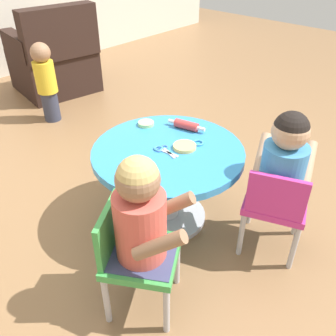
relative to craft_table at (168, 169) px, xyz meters
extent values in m
plane|color=olive|center=(0.00, 0.00, -0.35)|extent=(10.00, 10.00, 0.00)
cylinder|color=silver|center=(0.00, 0.00, -0.33)|extent=(0.44, 0.44, 0.03)
cylinder|color=silver|center=(0.00, 0.00, -0.13)|extent=(0.12, 0.12, 0.44)
cylinder|color=#338CD1|center=(0.00, 0.00, 0.11)|extent=(0.81, 0.81, 0.04)
cylinder|color=#B7B7BC|center=(-0.54, -0.48, -0.21)|extent=(0.03, 0.03, 0.28)
cylinder|color=#B7B7BC|center=(-0.32, -0.35, -0.21)|extent=(0.03, 0.03, 0.28)
cylinder|color=#B7B7BC|center=(-0.68, -0.26, -0.21)|extent=(0.03, 0.03, 0.28)
cylinder|color=#B7B7BC|center=(-0.45, -0.13, -0.21)|extent=(0.03, 0.03, 0.28)
cube|color=green|center=(-0.50, -0.31, -0.05)|extent=(0.41, 0.41, 0.04)
cube|color=green|center=(-0.57, -0.19, 0.08)|extent=(0.24, 0.16, 0.22)
cube|color=#3F4772|center=(-0.50, -0.31, -0.05)|extent=(0.37, 0.37, 0.04)
cylinder|color=#D8594C|center=(-0.50, -0.31, 0.12)|extent=(0.21, 0.21, 0.30)
sphere|color=#997051|center=(-0.50, -0.31, 0.35)|extent=(0.17, 0.17, 0.17)
sphere|color=tan|center=(-0.50, -0.31, 0.36)|extent=(0.16, 0.16, 0.16)
cylinder|color=#997051|center=(-0.54, -0.45, 0.15)|extent=(0.16, 0.21, 0.17)
cylinder|color=#997051|center=(-0.35, -0.33, 0.15)|extent=(0.16, 0.21, 0.17)
cylinder|color=#B7B7BC|center=(0.38, -0.62, -0.21)|extent=(0.03, 0.03, 0.28)
cylinder|color=#B7B7BC|center=(0.29, -0.37, -0.21)|extent=(0.03, 0.03, 0.28)
cylinder|color=#B7B7BC|center=(0.14, -0.71, -0.21)|extent=(0.03, 0.03, 0.28)
cylinder|color=#B7B7BC|center=(0.04, -0.47, -0.21)|extent=(0.03, 0.03, 0.28)
cube|color=#CC338C|center=(0.21, -0.54, -0.05)|extent=(0.39, 0.39, 0.04)
cube|color=#CC338C|center=(0.09, -0.59, 0.08)|extent=(0.12, 0.26, 0.22)
cube|color=#3F4772|center=(0.21, -0.54, -0.05)|extent=(0.36, 0.34, 0.04)
cylinder|color=#3F8CCC|center=(0.21, -0.54, 0.12)|extent=(0.21, 0.21, 0.30)
sphere|color=tan|center=(0.21, -0.54, 0.35)|extent=(0.17, 0.17, 0.17)
sphere|color=black|center=(0.21, -0.54, 0.36)|extent=(0.16, 0.16, 0.16)
cylinder|color=tan|center=(0.35, -0.61, 0.15)|extent=(0.22, 0.13, 0.17)
cylinder|color=tan|center=(0.27, -0.40, 0.15)|extent=(0.22, 0.13, 0.17)
cube|color=black|center=(0.69, 2.20, -0.15)|extent=(0.80, 0.80, 0.40)
cube|color=black|center=(0.65, 1.91, 0.28)|extent=(0.72, 0.27, 0.45)
cube|color=black|center=(0.99, 2.15, 0.15)|extent=(0.21, 0.61, 0.20)
cube|color=black|center=(0.40, 2.25, 0.15)|extent=(0.21, 0.61, 0.20)
cylinder|color=#33384C|center=(0.26, 1.62, -0.22)|extent=(0.14, 0.14, 0.26)
cylinder|color=yellow|center=(0.26, 1.62, 0.04)|extent=(0.17, 0.17, 0.26)
sphere|color=#997051|center=(0.26, 1.62, 0.24)|extent=(0.16, 0.16, 0.16)
cylinder|color=#D83F3F|center=(0.24, 0.07, 0.15)|extent=(0.08, 0.15, 0.05)
cylinder|color=white|center=(0.22, 0.16, 0.15)|extent=(0.03, 0.05, 0.02)
cylinder|color=white|center=(0.26, -0.02, 0.15)|extent=(0.03, 0.05, 0.02)
cube|color=silver|center=(-0.03, -0.03, 0.13)|extent=(0.03, 0.11, 0.01)
cube|color=silver|center=(-0.03, -0.03, 0.13)|extent=(0.05, 0.11, 0.01)
torus|color=#3F72CC|center=(-0.04, 0.03, 0.13)|extent=(0.04, 0.04, 0.01)
torus|color=#3F72CC|center=(0.00, 0.02, 0.13)|extent=(0.04, 0.04, 0.01)
cylinder|color=#F2CC72|center=(0.07, -0.06, 0.14)|extent=(0.12, 0.12, 0.02)
cylinder|color=#B2E58C|center=(0.11, 0.28, 0.14)|extent=(0.09, 0.09, 0.02)
torus|color=#3F99D8|center=(0.15, -0.08, 0.13)|extent=(0.06, 0.06, 0.01)
torus|color=#3F99D8|center=(-0.03, 0.04, 0.13)|extent=(0.05, 0.05, 0.01)
camera|label=1|loc=(-1.21, -1.10, 1.13)|focal=39.07mm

